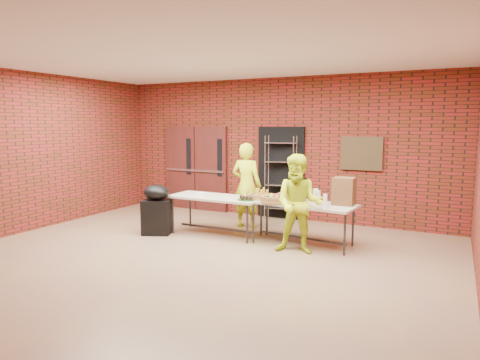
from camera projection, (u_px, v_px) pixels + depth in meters
name	position (u px, v px, depth m)	size (l,w,h in m)	color
room	(194.00, 160.00, 6.69)	(8.08, 7.08, 3.28)	#8C6E4B
double_doors	(196.00, 168.00, 10.78)	(1.78, 0.12, 2.10)	#4C1615
dark_doorway	(281.00, 173.00, 9.77)	(1.10, 0.06, 2.10)	black
bronze_plaque	(362.00, 153.00, 8.89)	(0.85, 0.04, 0.70)	#45341B
wire_rack	(280.00, 178.00, 9.64)	(0.70, 0.23, 1.90)	#B2B2B9
table_left	(216.00, 200.00, 8.33)	(1.85, 0.78, 0.76)	tan
table_right	(303.00, 206.00, 7.62)	(1.94, 0.98, 0.77)	tan
basket_bananas	(261.00, 196.00, 7.94)	(0.42, 0.33, 0.13)	#AD8746
basket_oranges	(290.00, 197.00, 7.78)	(0.50, 0.39, 0.16)	#AD8746
basket_apples	(276.00, 199.00, 7.63)	(0.45, 0.35, 0.14)	#AD8746
muffin_tray	(247.00, 198.00, 7.93)	(0.37, 0.37, 0.09)	#124312
napkin_box	(202.00, 194.00, 8.44)	(0.18, 0.12, 0.06)	white
coffee_dispenser	(344.00, 191.00, 7.39)	(0.36, 0.32, 0.48)	brown
cup_stack_front	(318.00, 198.00, 7.33)	(0.08, 0.08, 0.25)	white
cup_stack_mid	(325.00, 200.00, 7.23)	(0.07, 0.07, 0.22)	white
cup_stack_back	(316.00, 197.00, 7.46)	(0.09, 0.09, 0.27)	white
covered_grill	(157.00, 209.00, 8.41)	(0.67, 0.62, 0.98)	black
volunteer_woman	(246.00, 185.00, 8.89)	(0.65, 0.43, 1.78)	#C5DF18
volunteer_man	(299.00, 204.00, 7.12)	(0.81, 0.63, 1.67)	#C5DF18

